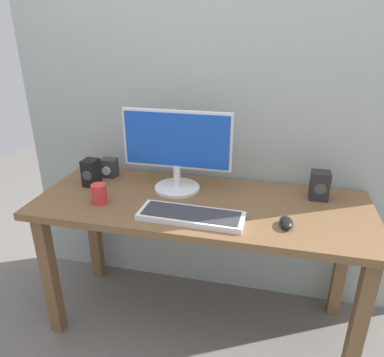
{
  "coord_description": "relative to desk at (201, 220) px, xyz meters",
  "views": [
    {
      "loc": [
        0.32,
        -1.54,
        1.56
      ],
      "look_at": [
        -0.05,
        0.0,
        0.87
      ],
      "focal_mm": 33.59,
      "sensor_mm": 36.0,
      "label": 1
    }
  ],
  "objects": [
    {
      "name": "coffee_mug",
      "position": [
        -0.48,
        -0.12,
        0.15
      ],
      "size": [
        0.07,
        0.07,
        0.1
      ],
      "primitive_type": "cylinder",
      "color": "red",
      "rests_on": "desk"
    },
    {
      "name": "audio_controller",
      "position": [
        -0.58,
        0.2,
        0.16
      ],
      "size": [
        0.09,
        0.08,
        0.1
      ],
      "color": "#333338",
      "rests_on": "desk"
    },
    {
      "name": "wall_back",
      "position": [
        0.0,
        0.36,
        0.85
      ],
      "size": [
        2.28,
        0.04,
        3.0
      ],
      "primitive_type": "cube",
      "color": "#9EA8A3",
      "rests_on": "ground_plane"
    },
    {
      "name": "monitor",
      "position": [
        -0.15,
        0.12,
        0.33
      ],
      "size": [
        0.56,
        0.24,
        0.42
      ],
      "color": "silver",
      "rests_on": "desk"
    },
    {
      "name": "speaker_left",
      "position": [
        -0.62,
        0.06,
        0.18
      ],
      "size": [
        0.08,
        0.09,
        0.14
      ],
      "color": "black",
      "rests_on": "desk"
    },
    {
      "name": "speaker_right",
      "position": [
        0.56,
        0.17,
        0.17
      ],
      "size": [
        0.09,
        0.09,
        0.14
      ],
      "color": "#232328",
      "rests_on": "desk"
    },
    {
      "name": "ground_plane",
      "position": [
        0.0,
        0.0,
        -0.65
      ],
      "size": [
        6.0,
        6.0,
        0.0
      ],
      "primitive_type": "plane",
      "color": "slate"
    },
    {
      "name": "desk",
      "position": [
        0.0,
        0.0,
        0.0
      ],
      "size": [
        1.64,
        0.63,
        0.75
      ],
      "color": "brown",
      "rests_on": "ground_plane"
    },
    {
      "name": "keyboard_primary",
      "position": [
        -0.01,
        -0.17,
        0.12
      ],
      "size": [
        0.48,
        0.18,
        0.03
      ],
      "color": "silver",
      "rests_on": "desk"
    },
    {
      "name": "mouse",
      "position": [
        0.4,
        -0.14,
        0.12
      ],
      "size": [
        0.07,
        0.11,
        0.04
      ],
      "primitive_type": "ellipsoid",
      "rotation": [
        0.0,
        0.0,
        0.13
      ],
      "color": "black",
      "rests_on": "desk"
    }
  ]
}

